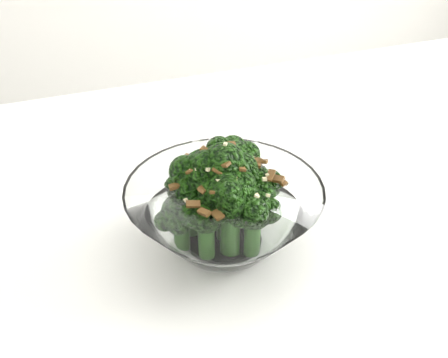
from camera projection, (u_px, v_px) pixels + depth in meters
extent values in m
cube|color=white|center=(359.00, 181.00, 0.70)|extent=(1.33, 1.01, 0.04)
cylinder|color=white|center=(8.00, 301.00, 1.01)|extent=(0.04, 0.04, 0.71)
cylinder|color=white|center=(436.00, 189.00, 1.33)|extent=(0.04, 0.04, 0.71)
cylinder|color=white|center=(224.00, 242.00, 0.56)|extent=(0.09, 0.09, 0.01)
cylinder|color=#235215|center=(224.00, 208.00, 0.53)|extent=(0.02, 0.02, 0.08)
sphere|color=#1D490D|center=(224.00, 166.00, 0.50)|extent=(0.05, 0.05, 0.05)
cylinder|color=#235215|center=(234.00, 199.00, 0.55)|extent=(0.02, 0.02, 0.07)
sphere|color=#1D490D|center=(234.00, 161.00, 0.52)|extent=(0.05, 0.05, 0.05)
cylinder|color=#235215|center=(205.00, 208.00, 0.54)|extent=(0.02, 0.02, 0.07)
sphere|color=#1D490D|center=(204.00, 171.00, 0.51)|extent=(0.05, 0.05, 0.05)
cylinder|color=#235215|center=(228.00, 226.00, 0.51)|extent=(0.02, 0.02, 0.07)
sphere|color=#1D490D|center=(228.00, 191.00, 0.49)|extent=(0.04, 0.04, 0.04)
cylinder|color=#235215|center=(254.00, 214.00, 0.54)|extent=(0.02, 0.02, 0.05)
sphere|color=#1D490D|center=(255.00, 185.00, 0.52)|extent=(0.04, 0.04, 0.04)
cylinder|color=#235215|center=(192.00, 214.00, 0.54)|extent=(0.02, 0.02, 0.05)
sphere|color=#1D490D|center=(191.00, 186.00, 0.52)|extent=(0.04, 0.04, 0.04)
cylinder|color=#235215|center=(252.00, 236.00, 0.51)|extent=(0.02, 0.02, 0.05)
sphere|color=#1D490D|center=(253.00, 210.00, 0.50)|extent=(0.04, 0.04, 0.04)
cylinder|color=#235215|center=(206.00, 240.00, 0.51)|extent=(0.02, 0.02, 0.05)
sphere|color=#1D490D|center=(206.00, 214.00, 0.49)|extent=(0.04, 0.04, 0.04)
cylinder|color=#235215|center=(256.00, 203.00, 0.57)|extent=(0.02, 0.02, 0.04)
sphere|color=#1D490D|center=(257.00, 182.00, 0.55)|extent=(0.04, 0.04, 0.04)
cylinder|color=#235215|center=(182.00, 234.00, 0.53)|extent=(0.02, 0.02, 0.04)
sphere|color=#1D490D|center=(180.00, 213.00, 0.51)|extent=(0.04, 0.04, 0.04)
cylinder|color=#235215|center=(221.00, 199.00, 0.58)|extent=(0.02, 0.02, 0.04)
sphere|color=#1D490D|center=(221.00, 177.00, 0.56)|extent=(0.04, 0.04, 0.04)
cylinder|color=#235215|center=(232.00, 229.00, 0.51)|extent=(0.02, 0.02, 0.07)
sphere|color=#1D490D|center=(232.00, 195.00, 0.49)|extent=(0.04, 0.04, 0.04)
cylinder|color=#235215|center=(239.00, 209.00, 0.56)|extent=(0.02, 0.02, 0.04)
sphere|color=#1D490D|center=(239.00, 188.00, 0.54)|extent=(0.04, 0.04, 0.04)
cube|color=brown|center=(206.00, 151.00, 0.53)|extent=(0.01, 0.01, 0.01)
cube|color=brown|center=(224.00, 164.00, 0.48)|extent=(0.01, 0.02, 0.01)
cube|color=brown|center=(176.00, 186.00, 0.50)|extent=(0.02, 0.01, 0.01)
cube|color=brown|center=(203.00, 189.00, 0.48)|extent=(0.01, 0.01, 0.01)
cube|color=brown|center=(230.00, 145.00, 0.50)|extent=(0.01, 0.01, 0.01)
cube|color=brown|center=(246.00, 154.00, 0.53)|extent=(0.02, 0.01, 0.01)
cube|color=brown|center=(193.00, 204.00, 0.47)|extent=(0.01, 0.01, 0.01)
cube|color=brown|center=(270.00, 175.00, 0.50)|extent=(0.01, 0.02, 0.01)
cube|color=brown|center=(230.00, 181.00, 0.47)|extent=(0.02, 0.01, 0.01)
cube|color=brown|center=(257.00, 163.00, 0.51)|extent=(0.01, 0.01, 0.01)
cube|color=brown|center=(184.00, 172.00, 0.51)|extent=(0.02, 0.01, 0.01)
cube|color=brown|center=(175.00, 169.00, 0.53)|extent=(0.01, 0.02, 0.01)
cube|color=brown|center=(260.00, 161.00, 0.51)|extent=(0.02, 0.01, 0.01)
cube|color=brown|center=(193.00, 165.00, 0.50)|extent=(0.01, 0.02, 0.01)
cube|color=brown|center=(238.00, 156.00, 0.54)|extent=(0.01, 0.01, 0.01)
cube|color=brown|center=(277.00, 179.00, 0.51)|extent=(0.02, 0.02, 0.01)
cube|color=brown|center=(257.00, 160.00, 0.51)|extent=(0.01, 0.02, 0.01)
cube|color=brown|center=(239.00, 158.00, 0.49)|extent=(0.01, 0.01, 0.01)
cube|color=brown|center=(231.00, 184.00, 0.48)|extent=(0.01, 0.01, 0.00)
cube|color=brown|center=(207.00, 152.00, 0.49)|extent=(0.02, 0.01, 0.01)
cube|color=brown|center=(201.00, 156.00, 0.53)|extent=(0.02, 0.01, 0.01)
cube|color=brown|center=(198.00, 157.00, 0.55)|extent=(0.01, 0.01, 0.01)
cube|color=brown|center=(204.00, 212.00, 0.47)|extent=(0.01, 0.02, 0.01)
cube|color=brown|center=(191.00, 158.00, 0.52)|extent=(0.02, 0.01, 0.01)
cube|color=brown|center=(228.00, 153.00, 0.53)|extent=(0.01, 0.01, 0.01)
cube|color=brown|center=(217.00, 215.00, 0.47)|extent=(0.01, 0.02, 0.01)
cube|color=brown|center=(188.00, 164.00, 0.52)|extent=(0.01, 0.02, 0.01)
cube|color=brown|center=(241.00, 168.00, 0.48)|extent=(0.01, 0.01, 0.00)
cube|color=brown|center=(193.00, 170.00, 0.49)|extent=(0.02, 0.01, 0.01)
cube|color=brown|center=(281.00, 181.00, 0.51)|extent=(0.01, 0.02, 0.01)
cube|color=brown|center=(217.00, 191.00, 0.47)|extent=(0.02, 0.01, 0.01)
cube|color=brown|center=(220.00, 171.00, 0.48)|extent=(0.02, 0.01, 0.01)
cube|color=beige|center=(264.00, 179.00, 0.49)|extent=(0.00, 0.01, 0.00)
cube|color=beige|center=(268.00, 195.00, 0.48)|extent=(0.00, 0.01, 0.00)
cube|color=beige|center=(186.00, 200.00, 0.48)|extent=(0.00, 0.01, 0.00)
cube|color=beige|center=(197.00, 169.00, 0.49)|extent=(0.00, 0.00, 0.00)
cube|color=beige|center=(190.00, 170.00, 0.50)|extent=(0.00, 0.00, 0.00)
cube|color=beige|center=(225.00, 144.00, 0.49)|extent=(0.00, 0.00, 0.00)
cube|color=beige|center=(208.00, 169.00, 0.48)|extent=(0.01, 0.01, 0.00)
cube|color=beige|center=(230.00, 164.00, 0.48)|extent=(0.01, 0.01, 0.01)
cube|color=beige|center=(253.00, 156.00, 0.51)|extent=(0.00, 0.01, 0.01)
cube|color=beige|center=(258.00, 162.00, 0.51)|extent=(0.01, 0.01, 0.00)
cube|color=beige|center=(215.00, 150.00, 0.52)|extent=(0.01, 0.00, 0.00)
cube|color=beige|center=(257.00, 197.00, 0.48)|extent=(0.01, 0.01, 0.01)
cube|color=beige|center=(193.00, 157.00, 0.53)|extent=(0.00, 0.00, 0.00)
cube|color=beige|center=(239.00, 159.00, 0.49)|extent=(0.01, 0.01, 0.00)
cube|color=beige|center=(219.00, 180.00, 0.47)|extent=(0.01, 0.01, 0.01)
cube|color=beige|center=(192.00, 170.00, 0.49)|extent=(0.01, 0.01, 0.00)
cube|color=beige|center=(256.00, 158.00, 0.54)|extent=(0.00, 0.00, 0.00)
cube|color=beige|center=(221.00, 151.00, 0.53)|extent=(0.00, 0.00, 0.00)
cube|color=beige|center=(267.00, 175.00, 0.50)|extent=(0.00, 0.00, 0.00)
cube|color=beige|center=(258.00, 203.00, 0.47)|extent=(0.00, 0.00, 0.00)
cube|color=beige|center=(257.00, 195.00, 0.48)|extent=(0.00, 0.00, 0.00)
cube|color=beige|center=(268.00, 171.00, 0.52)|extent=(0.01, 0.01, 0.00)
cube|color=beige|center=(179.00, 170.00, 0.52)|extent=(0.01, 0.01, 0.00)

